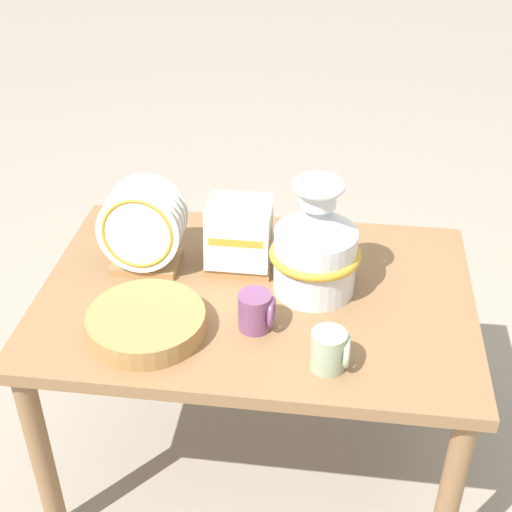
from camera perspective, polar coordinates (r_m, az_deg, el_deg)
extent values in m
plane|color=gray|center=(2.26, 0.00, -15.57)|extent=(14.00, 14.00, 0.00)
cube|color=olive|center=(1.84, 0.00, -3.29)|extent=(1.11, 0.75, 0.03)
cylinder|color=olive|center=(1.95, -16.78, -15.15)|extent=(0.06, 0.06, 0.59)
cylinder|color=olive|center=(1.84, 15.15, -18.36)|extent=(0.06, 0.06, 0.59)
cylinder|color=olive|center=(2.38, -11.09, -3.50)|extent=(0.06, 0.06, 0.59)
cylinder|color=olive|center=(2.30, 13.67, -5.44)|extent=(0.06, 0.06, 0.59)
cylinder|color=silver|center=(1.80, 4.72, -0.36)|extent=(0.21, 0.21, 0.17)
cone|color=silver|center=(1.73, 4.91, 3.01)|extent=(0.21, 0.21, 0.07)
cylinder|color=silver|center=(1.70, 5.02, 4.85)|extent=(0.09, 0.09, 0.05)
torus|color=silver|center=(1.69, 5.06, 5.66)|extent=(0.13, 0.13, 0.02)
torus|color=gold|center=(1.79, 4.75, 0.19)|extent=(0.23, 0.23, 0.02)
cube|color=tan|center=(1.94, -8.73, -0.47)|extent=(0.17, 0.13, 0.02)
cylinder|color=tan|center=(1.97, -10.20, 1.77)|extent=(0.01, 0.01, 0.08)
cylinder|color=tan|center=(1.94, -6.74, 1.54)|extent=(0.01, 0.01, 0.08)
cylinder|color=white|center=(1.83, -9.48, 1.76)|extent=(0.22, 0.04, 0.22)
torus|color=gold|center=(1.83, -9.50, 1.74)|extent=(0.19, 0.04, 0.19)
cylinder|color=white|center=(1.86, -9.26, 2.20)|extent=(0.22, 0.04, 0.22)
cylinder|color=white|center=(1.88, -9.05, 2.63)|extent=(0.22, 0.04, 0.22)
cylinder|color=white|center=(1.90, -8.84, 3.05)|extent=(0.22, 0.04, 0.22)
cylinder|color=white|center=(1.92, -8.64, 3.46)|extent=(0.22, 0.04, 0.22)
cube|color=tan|center=(1.92, -1.34, -0.54)|extent=(0.17, 0.13, 0.02)
cylinder|color=tan|center=(1.94, -2.92, 1.73)|extent=(0.01, 0.01, 0.08)
cylinder|color=tan|center=(1.92, 0.67, 1.48)|extent=(0.01, 0.01, 0.08)
cube|color=white|center=(1.82, -1.63, 1.05)|extent=(0.17, 0.03, 0.17)
cube|color=white|center=(1.84, -1.50, 1.50)|extent=(0.17, 0.03, 0.17)
cube|color=white|center=(1.86, -1.38, 1.94)|extent=(0.17, 0.03, 0.17)
cube|color=white|center=(1.89, -1.26, 2.37)|extent=(0.17, 0.03, 0.17)
cube|color=white|center=(1.91, -1.14, 2.79)|extent=(0.17, 0.03, 0.17)
cube|color=gold|center=(1.82, -1.64, 1.03)|extent=(0.14, 0.01, 0.02)
cylinder|color=#AD7F47|center=(1.72, -8.69, -5.87)|extent=(0.28, 0.28, 0.01)
cylinder|color=#AD7F47|center=(1.72, -8.72, -5.64)|extent=(0.28, 0.28, 0.01)
cylinder|color=#AD7F47|center=(1.71, -8.74, -5.41)|extent=(0.28, 0.28, 0.01)
cylinder|color=#AD7F47|center=(1.71, -8.77, -5.18)|extent=(0.28, 0.28, 0.01)
cylinder|color=#AD7F47|center=(1.70, -8.79, -4.94)|extent=(0.28, 0.28, 0.01)
cylinder|color=#AD7F47|center=(1.70, -8.82, -4.70)|extent=(0.28, 0.28, 0.01)
cylinder|color=#9EB28E|center=(1.59, 5.80, -7.50)|extent=(0.08, 0.08, 0.10)
torus|color=#9EB28E|center=(1.59, 7.25, -7.55)|extent=(0.01, 0.08, 0.08)
cylinder|color=#7A4770|center=(1.69, -0.11, -4.43)|extent=(0.08, 0.08, 0.10)
torus|color=#7A4770|center=(1.69, 1.24, -4.49)|extent=(0.01, 0.08, 0.08)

